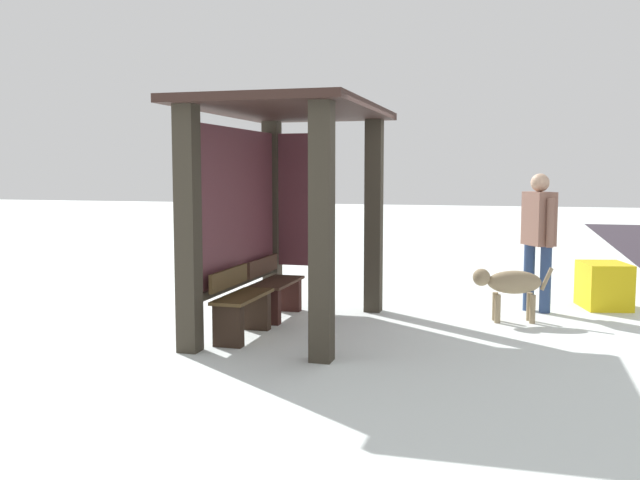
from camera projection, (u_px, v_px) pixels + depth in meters
name	position (u px, v px, depth m)	size (l,w,h in m)	color
ground_plane	(293.00, 329.00, 8.10)	(60.00, 60.00, 0.00)	silver
bus_shelter	(280.00, 176.00, 8.07)	(2.98, 1.86, 2.54)	#342E24
bench_left_inside	(241.00, 307.00, 7.64)	(1.02, 0.36, 0.75)	#4B371D
bench_center_inside	(275.00, 291.00, 8.72)	(1.02, 0.41, 0.74)	#432C21
person_walking	(539.00, 231.00, 9.00)	(0.59, 0.44, 1.78)	#8C6252
dog	(510.00, 284.00, 8.43)	(0.38, 0.94, 0.67)	#937E5E
grit_bin	(604.00, 285.00, 9.32)	(0.70, 0.56, 0.60)	yellow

